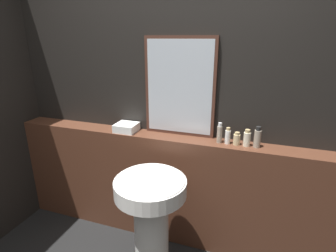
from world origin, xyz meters
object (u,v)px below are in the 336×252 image
Objects in this scene: towel_stack at (126,127)px; mirror at (180,88)px; conditioner_bottle at (228,136)px; body_wash_bottle at (247,138)px; pedestal_sink at (151,216)px; lotion_bottle at (237,139)px; hand_soap_bottle at (257,138)px; shampoo_bottle at (220,134)px.

mirror is at bearing 10.13° from towel_stack.
conditioner_bottle is (0.88, 0.00, 0.03)m from towel_stack.
body_wash_bottle is (0.14, -0.00, 0.00)m from conditioner_bottle.
lotion_bottle is at bearing 42.55° from pedestal_sink.
body_wash_bottle is 0.08m from hand_soap_bottle.
conditioner_bottle is 0.14m from body_wash_bottle.
body_wash_bottle reaches higher than towel_stack.
lotion_bottle is 0.77× the size of body_wash_bottle.
conditioner_bottle reaches higher than lotion_bottle.
pedestal_sink is at bearing -137.45° from lotion_bottle.
lotion_bottle is at bearing -0.00° from conditioner_bottle.
pedestal_sink is 0.98m from hand_soap_bottle.
mirror is 0.61m from lotion_bottle.
shampoo_bottle reaches higher than pedestal_sink.
body_wash_bottle is at bearing 0.00° from lotion_bottle.
shampoo_bottle is 0.07m from conditioner_bottle.
shampoo_bottle is at bearing -180.00° from hand_soap_bottle.
hand_soap_bottle is (0.67, 0.48, 0.52)m from pedestal_sink.
mirror is at bearing 168.93° from conditioner_bottle.
body_wash_bottle is (0.07, 0.00, 0.01)m from lotion_bottle.
shampoo_bottle reaches higher than body_wash_bottle.
pedestal_sink is 0.80m from towel_stack.
pedestal_sink is 0.83m from conditioner_bottle.
mirror is 0.55m from conditioner_bottle.
pedestal_sink is at bearing -144.44° from hand_soap_bottle.
mirror is at bearing 167.01° from shampoo_bottle.
hand_soap_bottle is (1.10, 0.00, 0.04)m from towel_stack.
mirror is 4.90× the size of shampoo_bottle.
towel_stack is at bearing -169.87° from mirror.
conditioner_bottle is at bearing -11.07° from mirror.
towel_stack reaches higher than pedestal_sink.
mirror reaches higher than body_wash_bottle.
shampoo_bottle is 1.24× the size of conditioner_bottle.
hand_soap_bottle is at bearing 0.00° from towel_stack.
hand_soap_bottle is at bearing -7.33° from mirror.
mirror is at bearing 172.67° from hand_soap_bottle.
shampoo_bottle and hand_soap_bottle have the same top height.
pedestal_sink is 1.07× the size of mirror.
pedestal_sink is at bearing -129.13° from shampoo_bottle.
lotion_bottle is at bearing 180.00° from body_wash_bottle.
conditioner_bottle is at bearing 0.00° from towel_stack.
shampoo_bottle is at bearing 50.87° from pedestal_sink.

